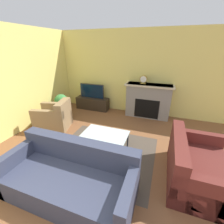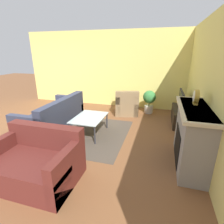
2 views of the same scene
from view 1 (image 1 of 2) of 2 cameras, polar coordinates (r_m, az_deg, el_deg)
The scene contains 12 objects.
wall_back at distance 5.21m, azimuth 6.88°, elevation 14.37°, with size 7.96×0.06×2.70m.
wall_left at distance 4.64m, azimuth -33.59°, elevation 9.42°, with size 0.06×7.53×2.70m.
area_rug at distance 3.48m, azimuth -3.05°, elevation -15.28°, with size 2.18×1.90×0.00m.
fireplace at distance 5.05m, azimuth 13.57°, elevation 4.45°, with size 1.51×0.50×1.10m.
tv_stand at distance 5.68m, azimuth -7.37°, elevation 3.30°, with size 1.22×0.37×0.44m.
tv at distance 5.53m, azimuth -7.65°, elevation 7.91°, with size 0.91×0.06×0.51m.
couch_sectional at distance 2.66m, azimuth -15.53°, elevation -23.22°, with size 2.05×0.91×0.82m.
couch_loveseat at distance 3.09m, azimuth 29.13°, elevation -18.02°, with size 0.94×1.36×0.82m.
armchair_by_window at distance 4.61m, azimuth -21.05°, elevation -2.18°, with size 1.03×0.93×0.82m.
coffee_table at distance 3.26m, azimuth -2.99°, elevation -9.36°, with size 0.98×0.70×0.45m.
potted_plant at distance 5.22m, azimuth -18.65°, elevation 3.09°, with size 0.42×0.42×0.77m.
mantel_clock at distance 4.90m, azimuth 11.87°, elevation 12.07°, with size 0.24×0.07×0.27m.
Camera 1 is at (1.15, -0.46, 2.20)m, focal length 24.00 mm.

